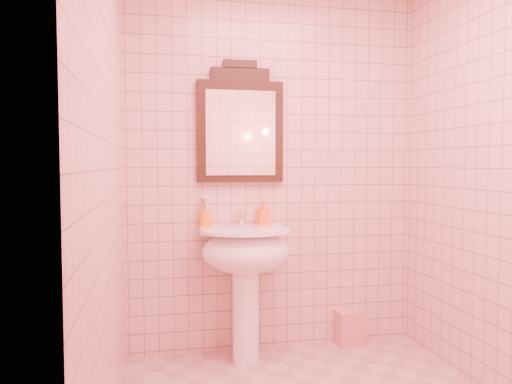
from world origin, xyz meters
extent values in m
cube|color=#E0A79C|center=(0.00, 1.10, 1.25)|extent=(2.00, 0.02, 2.50)
cylinder|color=white|center=(-0.24, 0.88, 0.35)|extent=(0.17, 0.17, 0.70)
ellipsoid|color=white|center=(-0.24, 0.86, 0.72)|extent=(0.56, 0.46, 0.28)
cube|color=white|center=(-0.24, 1.03, 0.83)|extent=(0.56, 0.15, 0.05)
cylinder|color=white|center=(-0.24, 0.86, 0.85)|extent=(0.58, 0.58, 0.02)
cylinder|color=white|center=(-0.24, 1.03, 0.91)|extent=(0.04, 0.04, 0.09)
cylinder|color=white|center=(-0.24, 0.97, 0.94)|extent=(0.02, 0.10, 0.02)
cylinder|color=white|center=(-0.24, 0.92, 0.93)|extent=(0.02, 0.02, 0.04)
cube|color=white|center=(-0.24, 1.04, 0.96)|extent=(0.02, 0.07, 0.01)
cube|color=black|center=(-0.24, 1.08, 1.49)|extent=(0.58, 0.05, 0.67)
cube|color=black|center=(-0.24, 1.08, 1.87)|extent=(0.39, 0.05, 0.08)
cube|color=black|center=(-0.24, 1.08, 1.93)|extent=(0.22, 0.05, 0.06)
cube|color=white|center=(-0.24, 1.05, 1.48)|extent=(0.47, 0.01, 0.56)
cylinder|color=orange|center=(-0.48, 1.05, 0.91)|extent=(0.08, 0.08, 0.10)
cylinder|color=silver|center=(-0.46, 1.05, 0.96)|extent=(0.01, 0.01, 0.19)
cylinder|color=#338CD8|center=(-0.47, 1.07, 0.96)|extent=(0.01, 0.01, 0.19)
cylinder|color=#E5334C|center=(-0.49, 1.06, 0.96)|extent=(0.01, 0.01, 0.19)
cylinder|color=#3FBF59|center=(-0.49, 1.04, 0.96)|extent=(0.01, 0.01, 0.19)
cylinder|color=#D8CC4C|center=(-0.47, 1.03, 0.96)|extent=(0.01, 0.01, 0.19)
imported|color=orange|center=(-0.09, 1.03, 0.94)|extent=(0.09, 0.09, 0.16)
cube|color=tan|center=(0.54, 1.04, 0.12)|extent=(0.21, 0.15, 0.24)
camera|label=1|loc=(-0.81, -2.22, 1.27)|focal=35.00mm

